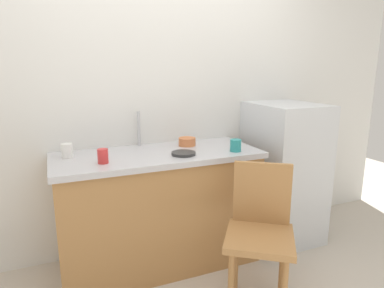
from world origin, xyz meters
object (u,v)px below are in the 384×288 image
(cup_teal, at_px, (236,145))
(hotplate, at_px, (184,153))
(refrigerator, at_px, (283,172))
(chair, at_px, (260,229))
(cup_white, at_px, (67,151))
(terracotta_bowl, at_px, (187,142))
(cup_red, at_px, (103,156))

(cup_teal, bearing_deg, hotplate, 172.38)
(refrigerator, relative_size, chair, 1.32)
(refrigerator, height_order, hotplate, refrigerator)
(refrigerator, xyz_separation_m, cup_teal, (-0.59, -0.18, 0.33))
(cup_teal, xyz_separation_m, cup_white, (-1.14, 0.28, 0.00))
(refrigerator, bearing_deg, terracotta_bowl, 171.34)
(terracotta_bowl, xyz_separation_m, cup_white, (-0.88, -0.02, 0.02))
(refrigerator, relative_size, hotplate, 6.93)
(hotplate, bearing_deg, terracotta_bowl, 63.08)
(refrigerator, bearing_deg, cup_teal, -162.94)
(refrigerator, bearing_deg, hotplate, -172.52)
(terracotta_bowl, height_order, cup_white, cup_white)
(cup_red, bearing_deg, terracotta_bowl, 20.27)
(cup_white, height_order, cup_red, cup_white)
(chair, xyz_separation_m, cup_teal, (0.09, 0.49, 0.42))
(refrigerator, relative_size, cup_teal, 13.35)
(hotplate, xyz_separation_m, cup_white, (-0.75, 0.23, 0.04))
(hotplate, height_order, cup_red, cup_red)
(terracotta_bowl, relative_size, hotplate, 0.78)
(cup_teal, height_order, cup_red, cup_red)
(chair, xyz_separation_m, terracotta_bowl, (-0.16, 0.80, 0.40))
(hotplate, distance_m, cup_red, 0.55)
(chair, relative_size, cup_white, 9.07)
(refrigerator, xyz_separation_m, hotplate, (-0.97, -0.13, 0.29))
(chair, distance_m, hotplate, 0.72)
(hotplate, bearing_deg, chair, -61.56)
(terracotta_bowl, xyz_separation_m, cup_red, (-0.68, -0.25, 0.02))
(terracotta_bowl, distance_m, cup_red, 0.73)
(refrigerator, xyz_separation_m, cup_white, (-1.73, 0.10, 0.33))
(hotplate, distance_m, cup_teal, 0.39)
(refrigerator, bearing_deg, chair, -135.51)
(hotplate, distance_m, cup_white, 0.79)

